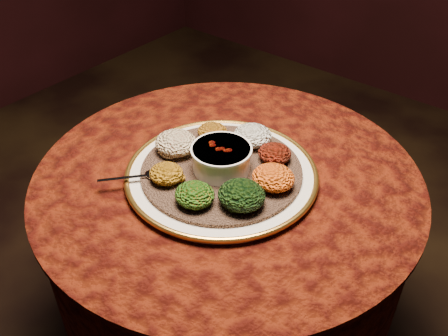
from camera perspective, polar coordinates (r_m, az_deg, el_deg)
The scene contains 13 objects.
table at distance 1.35m, azimuth 0.36°, elevation -6.63°, with size 0.96×0.96×0.73m.
platter at distance 1.21m, azimuth -0.29°, elevation -0.68°, with size 0.50×0.50×0.02m.
injera at distance 1.21m, azimuth -0.29°, elevation -0.28°, with size 0.39×0.39×0.01m, color brown.
stew_bowl at distance 1.18m, azimuth -0.30°, elevation 1.27°, with size 0.15×0.15×0.06m.
spoon at distance 1.19m, azimuth -8.68°, elevation -0.82°, with size 0.11×0.12×0.01m.
portion_ayib at distance 1.28m, azimuth 3.30°, elevation 3.74°, with size 0.10×0.09×0.05m, color white.
portion_kitfo at distance 1.23m, azimuth 5.81°, elevation 1.68°, with size 0.08×0.08×0.04m, color black.
portion_tikil at distance 1.14m, azimuth 5.66°, elevation -1.10°, with size 0.10×0.09×0.05m, color #C86C10.
portion_gomen at distance 1.09m, azimuth 2.02°, elevation -3.11°, with size 0.11×0.10×0.05m, color black.
portion_mixveg at distance 1.10m, azimuth -3.37°, elevation -3.07°, with size 0.09×0.09×0.04m, color #A5400A.
portion_kik at distance 1.16m, azimuth -6.61°, elevation -0.63°, with size 0.08×0.08×0.04m, color #9D610D.
portion_timatim at distance 1.25m, azimuth -5.50°, elevation 2.88°, with size 0.11×0.10×0.05m, color maroon.
portion_shiro at distance 1.30m, azimuth -1.32°, elevation 4.16°, with size 0.08×0.08×0.04m, color #8A4F10.
Camera 1 is at (0.60, -0.76, 1.49)m, focal length 40.00 mm.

